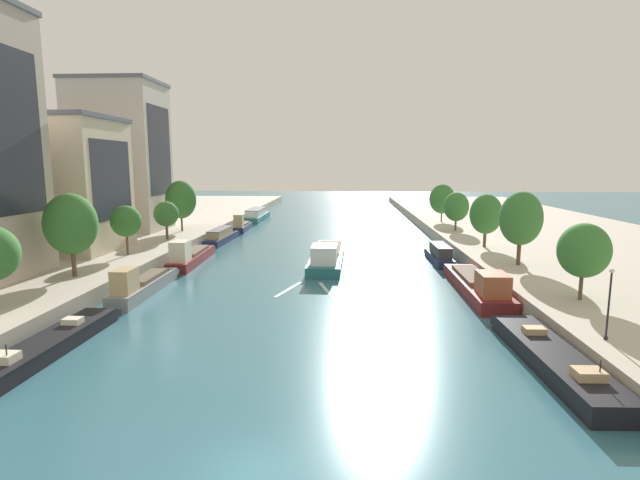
{
  "coord_description": "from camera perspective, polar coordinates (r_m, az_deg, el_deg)",
  "views": [
    {
      "loc": [
        3.5,
        -17.01,
        11.78
      ],
      "look_at": [
        0.0,
        48.86,
        1.52
      ],
      "focal_mm": 27.32,
      "sensor_mm": 36.0,
      "label": 1
    }
  ],
  "objects": [
    {
      "name": "tree_left_far",
      "position": [
        58.71,
        -21.79,
        2.06
      ],
      "size": [
        3.37,
        3.37,
        5.63
      ],
      "color": "brown",
      "rests_on": "quay_left"
    },
    {
      "name": "moored_boat_left_far",
      "position": [
        60.11,
        -14.94,
        -1.82
      ],
      "size": [
        2.86,
        13.93,
        3.38
      ],
      "color": "maroon",
      "rests_on": "ground"
    },
    {
      "name": "building_left_middle",
      "position": [
        82.11,
        -22.32,
        9.04
      ],
      "size": [
        12.88,
        11.01,
        22.72
      ],
      "color": "#BCB2A8",
      "rests_on": "quay_left"
    },
    {
      "name": "lamppost_right_bank",
      "position": [
        32.93,
        30.77,
        -6.14
      ],
      "size": [
        0.28,
        0.28,
        4.27
      ],
      "color": "black",
      "rests_on": "quay_right"
    },
    {
      "name": "barge_midriver",
      "position": [
        58.84,
        0.88,
        -1.8
      ],
      "size": [
        4.16,
        20.13,
        3.06
      ],
      "color": "#23666B",
      "rests_on": "ground"
    },
    {
      "name": "tree_right_end_of_row",
      "position": [
        41.32,
        28.51,
        -1.09
      ],
      "size": [
        3.74,
        3.74,
        5.86
      ],
      "color": "brown",
      "rests_on": "quay_right"
    },
    {
      "name": "tree_left_by_lamp",
      "position": [
        69.45,
        -17.58,
        2.92
      ],
      "size": [
        3.32,
        3.32,
        5.21
      ],
      "color": "brown",
      "rests_on": "quay_left"
    },
    {
      "name": "quay_left",
      "position": [
        82.51,
        -25.02,
        0.37
      ],
      "size": [
        36.0,
        170.0,
        1.62
      ],
      "primitive_type": "cube",
      "color": "#B7AD9E",
      "rests_on": "ground"
    },
    {
      "name": "moored_boat_right_downstream",
      "position": [
        32.26,
        25.55,
        -12.35
      ],
      "size": [
        3.05,
        14.36,
        2.23
      ],
      "color": "black",
      "rests_on": "ground"
    },
    {
      "name": "moored_boat_left_upstream",
      "position": [
        88.35,
        -9.14,
        1.67
      ],
      "size": [
        2.39,
        10.5,
        3.22
      ],
      "color": "#1E284C",
      "rests_on": "ground"
    },
    {
      "name": "tree_right_far",
      "position": [
        77.93,
        15.68,
        3.77
      ],
      "size": [
        3.82,
        3.82,
        5.95
      ],
      "color": "brown",
      "rests_on": "quay_right"
    },
    {
      "name": "tree_left_past_mid",
      "position": [
        77.51,
        -15.99,
        4.57
      ],
      "size": [
        4.62,
        4.62,
        7.74
      ],
      "color": "brown",
      "rests_on": "quay_left"
    },
    {
      "name": "tree_right_midway",
      "position": [
        63.48,
        18.86,
        2.89
      ],
      "size": [
        3.92,
        3.92,
        6.57
      ],
      "color": "brown",
      "rests_on": "quay_right"
    },
    {
      "name": "ground_plane",
      "position": [
        20.98,
        -7.87,
        -25.4
      ],
      "size": [
        400.0,
        400.0,
        0.0
      ],
      "primitive_type": "plane",
      "color": "#336675"
    },
    {
      "name": "wake_behind_barge",
      "position": [
        46.43,
        -1.48,
        -5.84
      ],
      "size": [
        5.6,
        5.95,
        0.03
      ],
      "color": "#A5D1DB",
      "rests_on": "ground"
    },
    {
      "name": "tree_left_second",
      "position": [
        49.43,
        -27.16,
        1.67
      ],
      "size": [
        4.61,
        4.61,
        7.61
      ],
      "color": "brown",
      "rests_on": "quay_left"
    },
    {
      "name": "moored_boat_left_gap_after",
      "position": [
        75.91,
        -11.48,
        0.44
      ],
      "size": [
        2.65,
        12.98,
        2.18
      ],
      "color": "#1E284C",
      "rests_on": "ground"
    },
    {
      "name": "moored_boat_right_midway",
      "position": [
        60.76,
        13.82,
        -1.69
      ],
      "size": [
        2.09,
        10.02,
        2.26
      ],
      "color": "#1E284C",
      "rests_on": "ground"
    },
    {
      "name": "moored_boat_right_end",
      "position": [
        46.91,
        17.96,
        -4.99
      ],
      "size": [
        3.21,
        16.07,
        3.01
      ],
      "color": "maroon",
      "rests_on": "ground"
    },
    {
      "name": "quay_right",
      "position": [
        79.46,
        26.57,
        -0.03
      ],
      "size": [
        36.0,
        170.0,
        1.62
      ],
      "primitive_type": "cube",
      "color": "#B7AD9E",
      "rests_on": "ground"
    },
    {
      "name": "moored_boat_left_lone",
      "position": [
        47.48,
        -20.05,
        -4.91
      ],
      "size": [
        2.25,
        12.97,
        3.15
      ],
      "color": "gray",
      "rests_on": "ground"
    },
    {
      "name": "building_left_far_end",
      "position": [
        65.66,
        -29.12,
        5.74
      ],
      "size": [
        15.62,
        11.96,
        15.71
      ],
      "color": "beige",
      "rests_on": "quay_left"
    },
    {
      "name": "tree_right_nearest",
      "position": [
        53.0,
        22.47,
        2.35
      ],
      "size": [
        4.2,
        4.2,
        7.52
      ],
      "color": "brown",
      "rests_on": "quay_right"
    },
    {
      "name": "tree_right_third",
      "position": [
        89.6,
        14.11,
        4.7
      ],
      "size": [
        4.42,
        4.42,
        6.72
      ],
      "color": "brown",
      "rests_on": "quay_right"
    },
    {
      "name": "moored_boat_left_near",
      "position": [
        104.87,
        -7.44,
        2.9
      ],
      "size": [
        3.37,
        16.55,
        2.53
      ],
      "color": "#23666B",
      "rests_on": "ground"
    },
    {
      "name": "moored_boat_left_end",
      "position": [
        35.76,
        -29.12,
        -10.63
      ],
      "size": [
        2.7,
        14.06,
        2.12
      ],
      "color": "black",
      "rests_on": "ground"
    }
  ]
}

